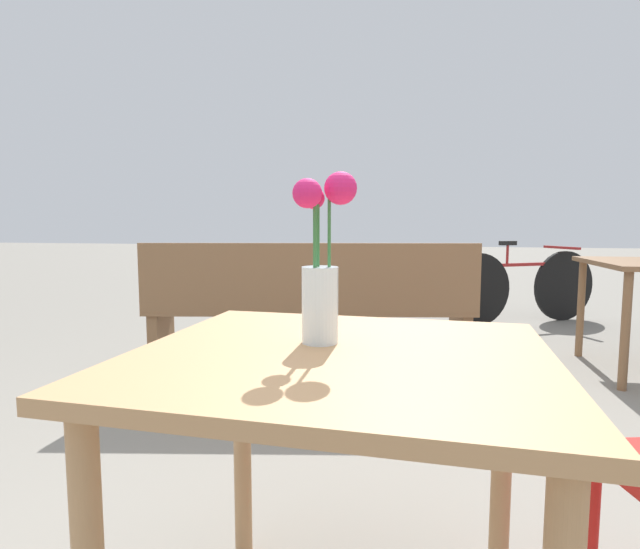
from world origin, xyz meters
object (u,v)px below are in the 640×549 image
Objects in this scene: bench_near at (309,306)px; bicycle at (522,286)px; table_front at (341,403)px; flower_vase at (322,273)px.

bench_near reaches higher than bicycle.
table_front is at bearing -105.32° from bicycle.
flower_vase is 4.19m from bicycle.
table_front is 0.27m from flower_vase.
flower_vase is 0.18× the size of bench_near.
table_front is at bearing -75.41° from bench_near.
bicycle is (1.59, 2.20, -0.12)m from bench_near.
flower_vase reaches higher than bench_near.
bicycle is at bearing 74.68° from table_front.
bench_near reaches higher than table_front.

